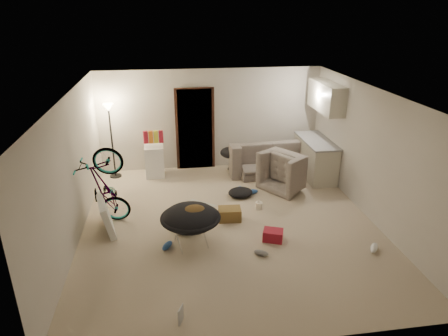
{
  "coord_description": "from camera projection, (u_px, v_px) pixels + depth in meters",
  "views": [
    {
      "loc": [
        -1.08,
        -6.62,
        3.9
      ],
      "look_at": [
        -0.02,
        0.6,
        0.91
      ],
      "focal_mm": 32.0,
      "sensor_mm": 36.0,
      "label": 1
    }
  ],
  "objects": [
    {
      "name": "shoe_4",
      "position": [
        374.0,
        248.0,
        6.81
      ],
      "size": [
        0.28,
        0.32,
        0.11
      ],
      "primitive_type": "ellipsoid",
      "rotation": [
        0.0,
        0.0,
        0.94
      ],
      "color": "white",
      "rests_on": "floor"
    },
    {
      "name": "drink_case_b",
      "position": [
        273.0,
        235.0,
        7.1
      ],
      "size": [
        0.41,
        0.36,
        0.2
      ],
      "primitive_type": "cube",
      "rotation": [
        0.0,
        0.0,
        -0.37
      ],
      "color": "maroon",
      "rests_on": "floor"
    },
    {
      "name": "book_blue",
      "position": [
        241.0,
        190.0,
        9.06
      ],
      "size": [
        0.32,
        0.34,
        0.03
      ],
      "primitive_type": "cube",
      "rotation": [
        0.0,
        0.0,
        0.57
      ],
      "color": "#305DAE",
      "rests_on": "floor"
    },
    {
      "name": "juicer",
      "position": [
        259.0,
        205.0,
        8.2
      ],
      "size": [
        0.15,
        0.15,
        0.21
      ],
      "color": "white",
      "rests_on": "floor"
    },
    {
      "name": "snack_box_1",
      "position": [
        151.0,
        137.0,
        9.44
      ],
      "size": [
        0.11,
        0.08,
        0.3
      ],
      "primitive_type": "cube",
      "rotation": [
        0.0,
        0.0,
        0.08
      ],
      "color": "#CD6519",
      "rests_on": "mini_fridge"
    },
    {
      "name": "wall_left",
      "position": [
        71.0,
        172.0,
        6.84
      ],
      "size": [
        0.02,
        6.0,
        2.5
      ],
      "primitive_type": "cube",
      "color": "beige",
      "rests_on": "floor"
    },
    {
      "name": "kitchen_uppers",
      "position": [
        326.0,
        97.0,
        9.12
      ],
      "size": [
        0.38,
        1.4,
        0.65
      ],
      "primitive_type": "cube",
      "color": "beige",
      "rests_on": "wall_right"
    },
    {
      "name": "hoodie",
      "position": [
        193.0,
        212.0,
        6.75
      ],
      "size": [
        0.57,
        0.52,
        0.22
      ],
      "primitive_type": "ellipsoid",
      "rotation": [
        0.0,
        0.0,
        0.29
      ],
      "color": "#4B3519",
      "rests_on": "saucer_chair"
    },
    {
      "name": "shoe_2",
      "position": [
        167.0,
        246.0,
        6.88
      ],
      "size": [
        0.24,
        0.3,
        0.1
      ],
      "primitive_type": "ellipsoid",
      "rotation": [
        0.0,
        0.0,
        1.02
      ],
      "color": "#305DAE",
      "rests_on": "floor"
    },
    {
      "name": "drink_case_a",
      "position": [
        230.0,
        214.0,
        7.77
      ],
      "size": [
        0.45,
        0.34,
        0.25
      ],
      "primitive_type": "cube",
      "rotation": [
        0.0,
        0.0,
        -0.07
      ],
      "color": "brown",
      "rests_on": "floor"
    },
    {
      "name": "newspaper",
      "position": [
        198.0,
        207.0,
        8.31
      ],
      "size": [
        0.77,
        0.74,
        0.01
      ],
      "primitive_type": "cube",
      "rotation": [
        0.0,
        0.0,
        0.93
      ],
      "color": "#B3B0A5",
      "rests_on": "floor"
    },
    {
      "name": "clothes_lump_a",
      "position": [
        240.0,
        192.0,
        8.75
      ],
      "size": [
        0.61,
        0.54,
        0.17
      ],
      "primitive_type": "ellipsoid",
      "rotation": [
        0.0,
        0.0,
        0.16
      ],
      "color": "black",
      "rests_on": "floor"
    },
    {
      "name": "snack_box_3",
      "position": [
        161.0,
        137.0,
        9.47
      ],
      "size": [
        0.11,
        0.08,
        0.3
      ],
      "primitive_type": "cube",
      "rotation": [
        0.0,
        0.0,
        0.11
      ],
      "color": "maroon",
      "rests_on": "mini_fridge"
    },
    {
      "name": "floor_lamp",
      "position": [
        110.0,
        125.0,
        9.29
      ],
      "size": [
        0.28,
        0.28,
        1.81
      ],
      "color": "black",
      "rests_on": "floor"
    },
    {
      "name": "shoe_3",
      "position": [
        261.0,
        253.0,
        6.68
      ],
      "size": [
        0.27,
        0.22,
        0.09
      ],
      "primitive_type": "ellipsoid",
      "rotation": [
        0.0,
        0.0,
        -0.53
      ],
      "color": "slate",
      "rests_on": "floor"
    },
    {
      "name": "bicycle",
      "position": [
        107.0,
        203.0,
        7.53
      ],
      "size": [
        1.69,
        0.88,
        0.93
      ],
      "primitive_type": "imported",
      "rotation": [
        0.0,
        -0.17,
        1.46
      ],
      "color": "black",
      "rests_on": "floor"
    },
    {
      "name": "mini_fridge",
      "position": [
        155.0,
        161.0,
        9.68
      ],
      "size": [
        0.45,
        0.45,
        0.76
      ],
      "primitive_type": "cube",
      "rotation": [
        0.0,
        0.0,
        0.01
      ],
      "color": "white",
      "rests_on": "floor"
    },
    {
      "name": "wall_back",
      "position": [
        211.0,
        119.0,
        9.97
      ],
      "size": [
        5.5,
        0.02,
        2.5
      ],
      "primitive_type": "cube",
      "color": "beige",
      "rests_on": "floor"
    },
    {
      "name": "tv_box",
      "position": [
        106.0,
        214.0,
        7.37
      ],
      "size": [
        0.45,
        0.97,
        0.63
      ],
      "primitive_type": "cube",
      "rotation": [
        0.0,
        -0.21,
        0.23
      ],
      "color": "silver",
      "rests_on": "floor"
    },
    {
      "name": "book_white",
      "position": [
        176.0,
        219.0,
        7.8
      ],
      "size": [
        0.26,
        0.32,
        0.03
      ],
      "primitive_type": "cube",
      "rotation": [
        0.0,
        0.0,
        -0.17
      ],
      "color": "silver",
      "rests_on": "floor"
    },
    {
      "name": "door_trim",
      "position": [
        195.0,
        130.0,
        9.94
      ],
      "size": [
        0.97,
        0.04,
        2.1
      ],
      "primitive_type": "cube",
      "color": "#371C13",
      "rests_on": "floor"
    },
    {
      "name": "snack_box_2",
      "position": [
        156.0,
        137.0,
        9.46
      ],
      "size": [
        0.11,
        0.08,
        0.3
      ],
      "primitive_type": "cube",
      "rotation": [
        0.0,
        0.0,
        0.15
      ],
      "color": "gold",
      "rests_on": "mini_fridge"
    },
    {
      "name": "shoe_0",
      "position": [
        252.0,
        192.0,
        8.87
      ],
      "size": [
        0.29,
        0.13,
        0.11
      ],
      "primitive_type": "ellipsoid",
      "rotation": [
        0.0,
        0.0,
        0.03
      ],
      "color": "#305DAE",
      "rests_on": "floor"
    },
    {
      "name": "clothes_lump_c",
      "position": [
        185.0,
        228.0,
        7.4
      ],
      "size": [
        0.6,
        0.59,
        0.14
      ],
      "primitive_type": "ellipsoid",
      "rotation": [
        0.0,
        0.0,
        -0.64
      ],
      "color": "silver",
      "rests_on": "floor"
    },
    {
      "name": "doorway",
      "position": [
        195.0,
        129.0,
        9.96
      ],
      "size": [
        0.85,
        0.1,
        2.04
      ],
      "primitive_type": "cube",
      "color": "black",
      "rests_on": "floor"
    },
    {
      "name": "kitchen_counter",
      "position": [
        315.0,
        159.0,
        9.68
      ],
      "size": [
        0.6,
        1.5,
        0.88
      ],
      "primitive_type": "cube",
      "color": "beige",
      "rests_on": "floor"
    },
    {
      "name": "wall_right",
      "position": [
        373.0,
        155.0,
        7.59
      ],
      "size": [
        0.02,
        6.0,
        2.5
      ],
      "primitive_type": "cube",
      "color": "beige",
      "rests_on": "floor"
    },
    {
      "name": "ceiling",
      "position": [
        230.0,
        94.0,
        6.73
      ],
      "size": [
        5.5,
        6.0,
        0.02
      ],
      "primitive_type": "cube",
      "color": "white",
      "rests_on": "wall_back"
    },
    {
      "name": "floor",
      "position": [
        229.0,
        224.0,
        7.69
      ],
      "size": [
        5.5,
        6.0,
        0.02
      ],
      "primitive_type": "cube",
      "color": "#BFAD93",
      "rests_on": "ground"
    },
    {
      "name": "clothes_lump_b",
      "position": [
        236.0,
        169.0,
        10.07
      ],
      "size": [
        0.44,
        0.39,
        0.13
      ],
      "primitive_type": "ellipsoid",
      "rotation": [
        0.0,
        0.0,
        0.05
      ],
      "color": "black",
      "rests_on": "floor"
    },
    {
      "name": "wall_front",
      "position": [
        273.0,
        261.0,
        4.46
      ],
      "size": [
        5.5,
        0.02,
        2.5
      ],
      "primitive_type": "cube",
      "color": "beige",
      "rests_on": "floor"
    },
    {
      "name": "saucer_chair",
      "position": [
        191.0,
        222.0,
        6.85
      ],
      "size": [
        1.04,
        1.04,
        0.74
      ],
      "color": "silver",
      "rests_on": "floor"
    },
    {
      "name": "counter_top",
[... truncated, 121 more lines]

